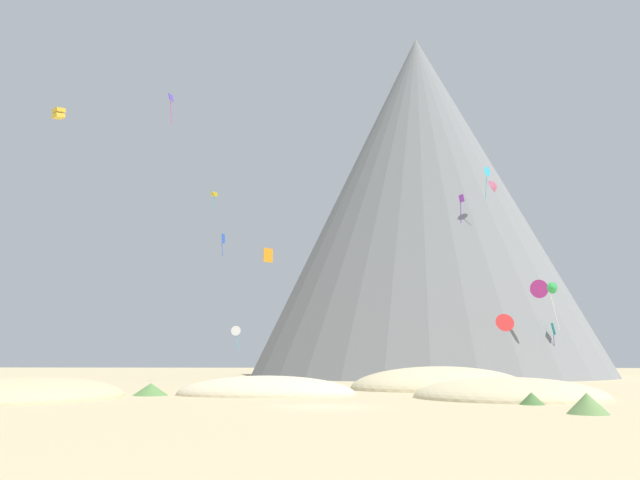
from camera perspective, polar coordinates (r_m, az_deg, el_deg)
ground_plane at (r=36.24m, az=0.54°, el=-15.38°), size 400.00×400.00×0.00m
dune_foreground_left at (r=60.03m, az=11.23°, el=-13.54°), size 22.86×21.78×4.17m
dune_foreground_right at (r=48.28m, az=-26.13°, el=-13.24°), size 14.74×18.49×3.03m
dune_midground at (r=48.80m, az=-5.10°, el=-14.28°), size 14.45×9.43×2.93m
dune_back_low at (r=46.60m, az=17.28°, el=-13.98°), size 18.75×18.63×2.91m
bush_near_left at (r=49.49m, az=-15.61°, el=-13.35°), size 3.77×3.77×0.92m
bush_near_right at (r=40.00m, az=19.25°, el=-13.86°), size 1.99×1.99×0.73m
bush_scatter_east at (r=33.97m, az=23.80°, el=-13.85°), size 2.73×2.73×1.04m
rock_massif at (r=110.74m, az=9.24°, el=3.12°), size 74.29×74.29×63.17m
kite_teal_low at (r=87.57m, az=21.06°, el=-7.92°), size 0.32×0.98×3.42m
kite_violet_mid at (r=65.66m, az=13.12°, el=3.38°), size 0.59×0.43×3.09m
kite_rainbow_high at (r=101.24m, az=15.66°, el=4.80°), size 2.22×1.11×4.61m
kite_white_low at (r=83.32m, az=-7.88°, el=-8.47°), size 1.32×0.43×3.28m
kite_indigo_high at (r=88.67m, az=-13.81°, el=12.50°), size 0.71×1.02×4.47m
kite_cyan_high at (r=93.90m, az=15.38°, el=6.12°), size 1.20×1.18×4.87m
kite_yellow_high at (r=98.52m, az=-9.91°, el=4.24°), size 1.05×1.06×2.70m
kite_red_low at (r=77.83m, az=16.94°, el=-7.45°), size 2.31×0.98×2.21m
kite_magenta_low at (r=84.20m, az=19.89°, el=-4.33°), size 2.22×1.72×2.42m
kite_orange_low at (r=57.63m, az=-4.89°, el=-1.43°), size 0.81×0.72×1.35m
kite_blue_mid at (r=80.45m, az=-9.07°, el=0.00°), size 0.33×1.21×3.12m
kite_green_low at (r=74.95m, az=21.03°, el=-4.31°), size 1.39×0.77×5.53m
kite_gold_high at (r=66.80m, az=-23.32°, el=10.86°), size 1.31×1.32×1.14m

